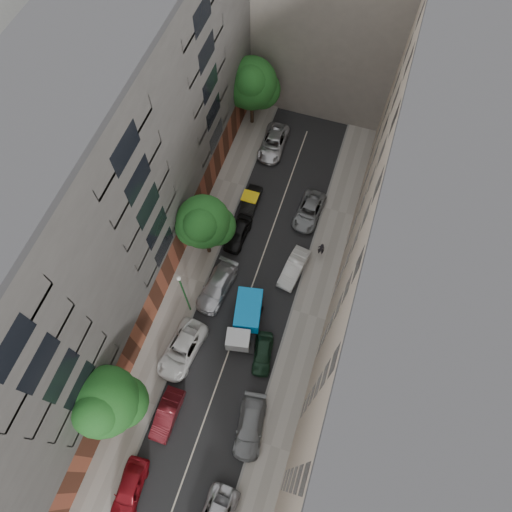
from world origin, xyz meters
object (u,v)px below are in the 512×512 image
at_px(car_left_1, 167,414).
at_px(pedestrian, 321,249).
at_px(car_left_2, 182,350).
at_px(car_right_3, 294,268).
at_px(car_right_1, 250,427).
at_px(car_left_4, 238,233).
at_px(car_right_2, 263,354).
at_px(car_left_5, 250,203).
at_px(car_left_3, 217,287).
at_px(tree_far, 252,86).
at_px(tree_near, 105,404).
at_px(car_right_4, 309,211).
at_px(tree_mid, 204,224).
at_px(car_left_6, 273,143).
at_px(car_left_0, 129,489).
at_px(lamp_post, 184,291).
at_px(tarp_truck, 246,319).

relative_size(car_left_1, pedestrian, 2.46).
relative_size(car_left_2, car_right_3, 1.25).
height_order(car_right_1, car_right_3, car_right_1).
distance_m(car_left_4, car_right_2, 11.46).
height_order(car_left_5, car_right_1, car_right_1).
distance_m(car_left_2, car_right_2, 6.64).
height_order(car_left_3, tree_far, tree_far).
height_order(car_left_4, car_right_2, car_left_4).
xyz_separation_m(car_right_2, tree_near, (-8.74, -7.76, 4.99)).
height_order(car_right_4, tree_mid, tree_mid).
bearing_deg(tree_mid, tree_far, 94.03).
height_order(car_left_3, tree_near, tree_near).
height_order(tree_mid, tree_far, tree_far).
height_order(car_right_3, tree_mid, tree_mid).
bearing_deg(car_left_5, pedestrian, -21.01).
height_order(car_right_2, car_right_3, car_right_3).
distance_m(car_left_1, tree_mid, 15.25).
bearing_deg(car_left_1, car_right_4, 75.00).
bearing_deg(car_left_6, car_left_5, -91.53).
height_order(car_left_0, car_left_5, car_left_0).
bearing_deg(car_left_5, lamp_post, -97.85).
height_order(car_right_2, lamp_post, lamp_post).
height_order(car_right_2, pedestrian, pedestrian).
distance_m(tarp_truck, car_left_6, 19.36).
bearing_deg(tree_near, tarp_truck, 56.59).
distance_m(car_right_2, car_right_4, 14.40).
relative_size(car_right_2, car_right_4, 0.78).
relative_size(car_left_4, car_left_5, 1.04).
height_order(car_left_1, tree_far, tree_far).
bearing_deg(car_right_3, tarp_truck, -103.76).
bearing_deg(car_left_1, lamp_post, 100.17).
xyz_separation_m(car_left_5, car_right_2, (5.60, -13.60, -0.01)).
xyz_separation_m(car_left_2, pedestrian, (8.54, 12.41, 0.24)).
relative_size(car_left_3, pedestrian, 3.09).
relative_size(tarp_truck, car_left_2, 1.01).
height_order(car_left_3, car_left_5, car_left_3).
bearing_deg(tree_mid, car_left_4, 50.84).
xyz_separation_m(tarp_truck, car_left_3, (-3.40, 2.20, -0.55)).
bearing_deg(tree_far, car_right_4, -46.68).
xyz_separation_m(tree_near, tree_mid, (1.20, 15.38, -0.37)).
xyz_separation_m(car_left_1, tree_near, (-3.14, -0.96, 4.94)).
relative_size(car_right_1, tree_mid, 0.65).
xyz_separation_m(car_left_0, tree_far, (-2.52, 36.03, 4.51)).
xyz_separation_m(car_left_6, tree_near, (-3.14, -28.96, 4.90)).
distance_m(car_right_3, tree_mid, 9.08).
bearing_deg(lamp_post, car_left_5, 82.34).
xyz_separation_m(car_right_2, lamp_post, (-7.18, 1.88, 3.70)).
bearing_deg(car_right_2, tarp_truck, 125.75).
bearing_deg(car_left_5, car_right_3, -42.65).
relative_size(car_left_2, car_right_2, 1.44).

